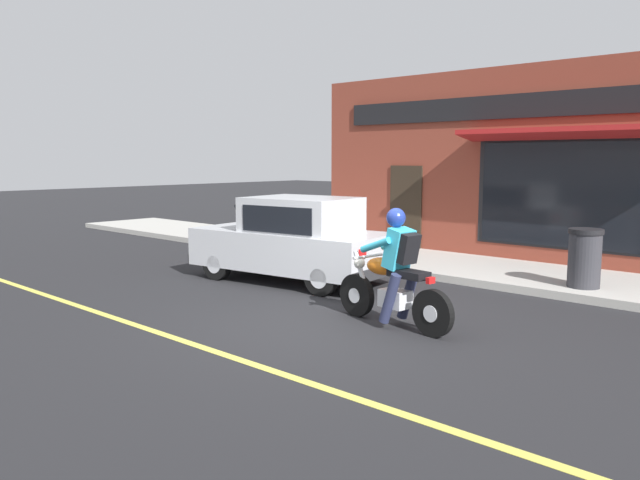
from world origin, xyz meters
TOP-DOWN VIEW (x-y plane):
  - ground_plane at (0.00, 0.00)m, footprint 80.00×80.00m
  - sidewalk_curb at (4.94, 3.00)m, footprint 2.60×22.00m
  - lane_stripe at (-1.80, 3.00)m, footprint 0.12×19.80m
  - storefront_building at (6.47, 0.02)m, footprint 1.25×10.72m
  - motorcycle_with_rider at (0.56, -0.73)m, footprint 0.62×2.02m
  - car_hatchback at (1.87, 2.50)m, footprint 2.11×3.96m
  - trash_bin at (4.27, -1.93)m, footprint 0.56×0.56m

SIDE VIEW (x-z plane):
  - ground_plane at x=0.00m, z-range 0.00..0.00m
  - lane_stripe at x=-1.80m, z-range 0.00..0.01m
  - sidewalk_curb at x=4.94m, z-range 0.00..0.14m
  - trash_bin at x=4.27m, z-range 0.15..1.13m
  - motorcycle_with_rider at x=0.56m, z-range -0.13..1.49m
  - car_hatchback at x=1.87m, z-range -0.02..1.55m
  - storefront_building at x=6.47m, z-range 0.01..4.21m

